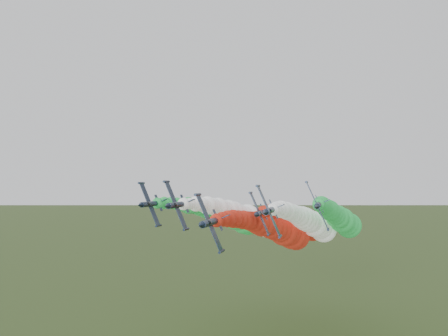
% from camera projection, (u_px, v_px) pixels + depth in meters
% --- Properties ---
extents(jet_lead, '(15.41, 85.46, 20.49)m').
position_uv_depth(jet_lead, '(280.00, 231.00, 129.23)').
color(jet_lead, black).
rests_on(jet_lead, ground).
extents(jet_inner_left, '(14.92, 84.97, 20.01)m').
position_uv_depth(jet_inner_left, '(251.00, 219.00, 142.15)').
color(jet_inner_left, black).
rests_on(jet_inner_left, ground).
extents(jet_inner_right, '(15.52, 85.57, 20.60)m').
position_uv_depth(jet_inner_right, '(311.00, 223.00, 137.77)').
color(jet_inner_right, black).
rests_on(jet_inner_right, ground).
extents(jet_outer_left, '(15.30, 85.35, 20.39)m').
position_uv_depth(jet_outer_left, '(230.00, 217.00, 153.39)').
color(jet_outer_left, black).
rests_on(jet_outer_left, ground).
extents(jet_outer_right, '(15.52, 85.57, 20.61)m').
position_uv_depth(jet_outer_right, '(340.00, 219.00, 143.17)').
color(jet_outer_right, black).
rests_on(jet_outer_right, ground).
extents(jet_trail, '(15.78, 85.83, 20.86)m').
position_uv_depth(jet_trail, '(300.00, 223.00, 155.74)').
color(jet_trail, black).
rests_on(jet_trail, ground).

